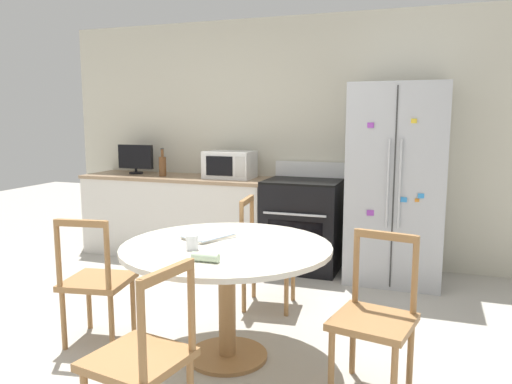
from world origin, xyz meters
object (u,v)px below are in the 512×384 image
(counter_bottle, at_px, (163,166))
(dining_chair_left, at_px, (96,282))
(microwave, at_px, (230,165))
(dining_chair_near, at_px, (143,360))
(refrigerator, at_px, (397,184))
(dining_chair_far, at_px, (266,255))
(countertop_tv, at_px, (136,158))
(candle_glass, at_px, (192,243))
(oven_range, at_px, (303,224))
(dining_chair_right, at_px, (375,319))

(counter_bottle, relative_size, dining_chair_left, 0.34)
(microwave, relative_size, dining_chair_near, 0.57)
(refrigerator, bearing_deg, dining_chair_far, -131.17)
(countertop_tv, xyz_separation_m, counter_bottle, (0.42, -0.11, -0.06))
(dining_chair_left, distance_m, candle_glass, 0.87)
(microwave, xyz_separation_m, candle_glass, (0.70, -2.29, -0.25))
(oven_range, distance_m, dining_chair_right, 2.37)
(microwave, distance_m, dining_chair_right, 2.91)
(oven_range, distance_m, microwave, 1.01)
(oven_range, bearing_deg, candle_glass, -93.38)
(counter_bottle, bearing_deg, microwave, 6.94)
(countertop_tv, xyz_separation_m, dining_chair_right, (2.97, -2.24, -0.65))
(countertop_tv, xyz_separation_m, dining_chair_far, (1.99, -1.20, -0.65))
(refrigerator, xyz_separation_m, countertop_tv, (-2.93, 0.12, 0.15))
(refrigerator, xyz_separation_m, oven_range, (-0.91, 0.05, -0.46))
(dining_chair_far, bearing_deg, dining_chair_right, 37.15)
(oven_range, xyz_separation_m, dining_chair_far, (-0.03, -1.12, -0.03))
(microwave, bearing_deg, dining_chair_far, -55.80)
(countertop_tv, height_order, dining_chair_right, countertop_tv)
(dining_chair_right, bearing_deg, countertop_tv, -25.83)
(microwave, bearing_deg, dining_chair_near, -75.00)
(microwave, xyz_separation_m, countertop_tv, (-1.18, 0.02, 0.04))
(refrigerator, height_order, dining_chair_near, refrigerator)
(dining_chair_right, xyz_separation_m, candle_glass, (-1.09, -0.08, 0.36))
(candle_glass, bearing_deg, dining_chair_right, 3.97)
(microwave, bearing_deg, oven_range, -3.83)
(countertop_tv, height_order, dining_chair_far, countertop_tv)
(microwave, height_order, counter_bottle, counter_bottle)
(refrigerator, distance_m, dining_chair_near, 3.14)
(microwave, distance_m, dining_chair_near, 3.23)
(oven_range, bearing_deg, dining_chair_near, -90.21)
(microwave, bearing_deg, refrigerator, -3.31)
(countertop_tv, relative_size, counter_bottle, 1.40)
(countertop_tv, height_order, candle_glass, countertop_tv)
(dining_chair_right, bearing_deg, dining_chair_far, -35.32)
(oven_range, height_order, candle_glass, oven_range)
(countertop_tv, relative_size, dining_chair_right, 0.48)
(oven_range, xyz_separation_m, counter_bottle, (-1.60, -0.04, 0.55))
(counter_bottle, relative_size, dining_chair_far, 0.34)
(dining_chair_far, relative_size, candle_glass, 10.11)
(microwave, height_order, dining_chair_near, microwave)
(dining_chair_left, distance_m, dining_chair_right, 1.87)
(dining_chair_left, relative_size, dining_chair_near, 1.00)
(oven_range, xyz_separation_m, countertop_tv, (-2.02, 0.08, 0.61))
(oven_range, relative_size, dining_chair_far, 1.20)
(refrigerator, distance_m, countertop_tv, 2.93)
(refrigerator, xyz_separation_m, counter_bottle, (-2.51, 0.01, 0.09))
(countertop_tv, distance_m, dining_chair_near, 3.73)
(dining_chair_left, height_order, candle_glass, dining_chair_left)
(counter_bottle, distance_m, candle_glass, 2.65)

